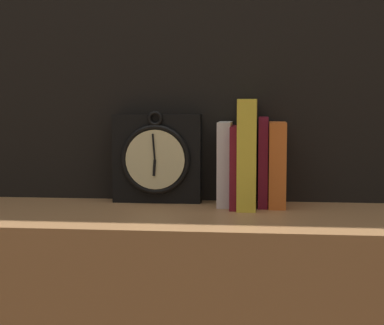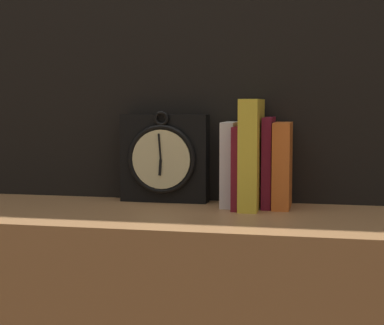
{
  "view_description": "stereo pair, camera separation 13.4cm",
  "coord_description": "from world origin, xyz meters",
  "px_view_note": "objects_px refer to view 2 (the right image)",
  "views": [
    {
      "loc": [
        0.15,
        -1.33,
        1.04
      ],
      "look_at": [
        0.0,
        0.0,
        0.91
      ],
      "focal_mm": 60.0,
      "sensor_mm": 36.0,
      "label": 1
    },
    {
      "loc": [
        0.28,
        -1.31,
        1.04
      ],
      "look_at": [
        0.0,
        0.0,
        0.91
      ],
      "focal_mm": 60.0,
      "sensor_mm": 36.0,
      "label": 2
    }
  ],
  "objects_px": {
    "clock": "(164,158)",
    "book_slot4_orange": "(282,165)",
    "book_slot1_maroon": "(239,167)",
    "book_slot3_maroon": "(268,162)",
    "book_slot2_yellow": "(251,154)",
    "book_slot0_white": "(230,164)"
  },
  "relations": [
    {
      "from": "clock",
      "to": "book_slot4_orange",
      "type": "xyz_separation_m",
      "value": [
        0.28,
        -0.03,
        -0.01
      ]
    },
    {
      "from": "clock",
      "to": "book_slot4_orange",
      "type": "bearing_deg",
      "value": -5.88
    },
    {
      "from": "book_slot1_maroon",
      "to": "book_slot3_maroon",
      "type": "xyz_separation_m",
      "value": [
        0.06,
        0.02,
        0.01
      ]
    },
    {
      "from": "book_slot4_orange",
      "to": "clock",
      "type": "bearing_deg",
      "value": 174.12
    },
    {
      "from": "book_slot3_maroon",
      "to": "book_slot4_orange",
      "type": "relative_size",
      "value": 1.06
    },
    {
      "from": "book_slot2_yellow",
      "to": "book_slot0_white",
      "type": "bearing_deg",
      "value": 156.96
    },
    {
      "from": "book_slot2_yellow",
      "to": "book_slot4_orange",
      "type": "relative_size",
      "value": 1.27
    },
    {
      "from": "book_slot0_white",
      "to": "book_slot2_yellow",
      "type": "height_order",
      "value": "book_slot2_yellow"
    },
    {
      "from": "book_slot0_white",
      "to": "book_slot3_maroon",
      "type": "relative_size",
      "value": 0.94
    },
    {
      "from": "book_slot1_maroon",
      "to": "book_slot3_maroon",
      "type": "bearing_deg",
      "value": 14.83
    },
    {
      "from": "book_slot0_white",
      "to": "book_slot3_maroon",
      "type": "distance_m",
      "value": 0.09
    },
    {
      "from": "book_slot1_maroon",
      "to": "book_slot4_orange",
      "type": "distance_m",
      "value": 0.1
    },
    {
      "from": "book_slot3_maroon",
      "to": "book_slot0_white",
      "type": "bearing_deg",
      "value": -179.52
    },
    {
      "from": "clock",
      "to": "book_slot3_maroon",
      "type": "distance_m",
      "value": 0.25
    },
    {
      "from": "book_slot0_white",
      "to": "book_slot1_maroon",
      "type": "height_order",
      "value": "book_slot0_white"
    },
    {
      "from": "book_slot0_white",
      "to": "book_slot1_maroon",
      "type": "relative_size",
      "value": 1.05
    },
    {
      "from": "book_slot0_white",
      "to": "book_slot1_maroon",
      "type": "xyz_separation_m",
      "value": [
        0.02,
        -0.02,
        -0.0
      ]
    },
    {
      "from": "book_slot1_maroon",
      "to": "book_slot3_maroon",
      "type": "height_order",
      "value": "book_slot3_maroon"
    },
    {
      "from": "book_slot0_white",
      "to": "book_slot1_maroon",
      "type": "bearing_deg",
      "value": -35.67
    },
    {
      "from": "book_slot1_maroon",
      "to": "book_slot2_yellow",
      "type": "bearing_deg",
      "value": -11.05
    },
    {
      "from": "book_slot2_yellow",
      "to": "book_slot4_orange",
      "type": "distance_m",
      "value": 0.07
    },
    {
      "from": "clock",
      "to": "book_slot0_white",
      "type": "height_order",
      "value": "clock"
    }
  ]
}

